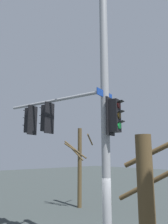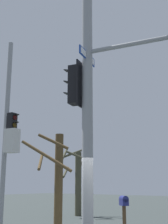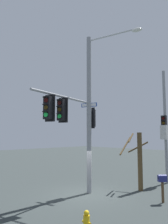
{
  "view_description": "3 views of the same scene",
  "coord_description": "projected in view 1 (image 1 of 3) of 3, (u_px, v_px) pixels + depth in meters",
  "views": [
    {
      "loc": [
        5.31,
        5.34,
        3.26
      ],
      "look_at": [
        0.43,
        -0.12,
        4.69
      ],
      "focal_mm": 34.58,
      "sensor_mm": 36.0,
      "label": 1
    },
    {
      "loc": [
        -6.5,
        -4.36,
        1.85
      ],
      "look_at": [
        0.28,
        0.78,
        3.85
      ],
      "focal_mm": 48.97,
      "sensor_mm": 36.0,
      "label": 2
    },
    {
      "loc": [
        9.35,
        -9.59,
        3.46
      ],
      "look_at": [
        -0.39,
        0.22,
        4.89
      ],
      "focal_mm": 35.67,
      "sensor_mm": 36.0,
      "label": 3
    }
  ],
  "objects": [
    {
      "name": "main_signal_pole_assembly",
      "position": [
        84.0,
        104.0,
        7.87
      ],
      "size": [
        3.95,
        5.87,
        9.7
      ],
      "rotation": [
        0.0,
        0.0,
        4.94
      ],
      "color": "gray",
      "rests_on": "ground"
    },
    {
      "name": "bare_tree_behind_pole",
      "position": [
        80.0,
        164.0,
        13.85
      ],
      "size": [
        2.06,
        1.68,
        4.95
      ],
      "color": "#4D3D25",
      "rests_on": "ground"
    }
  ]
}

